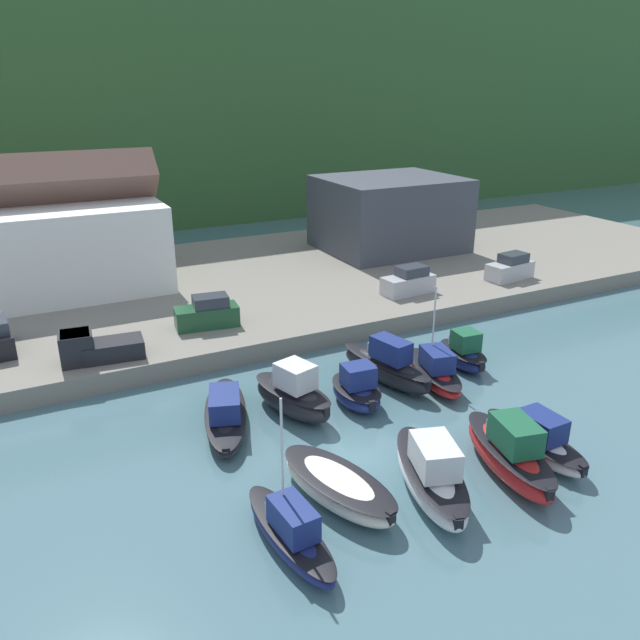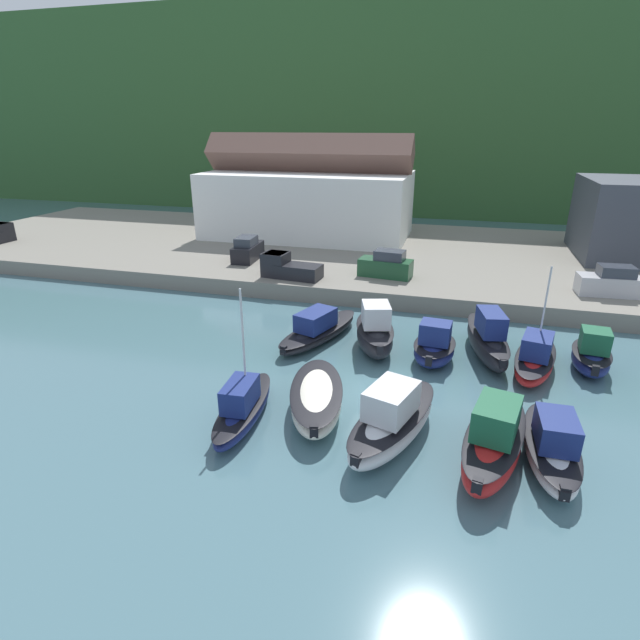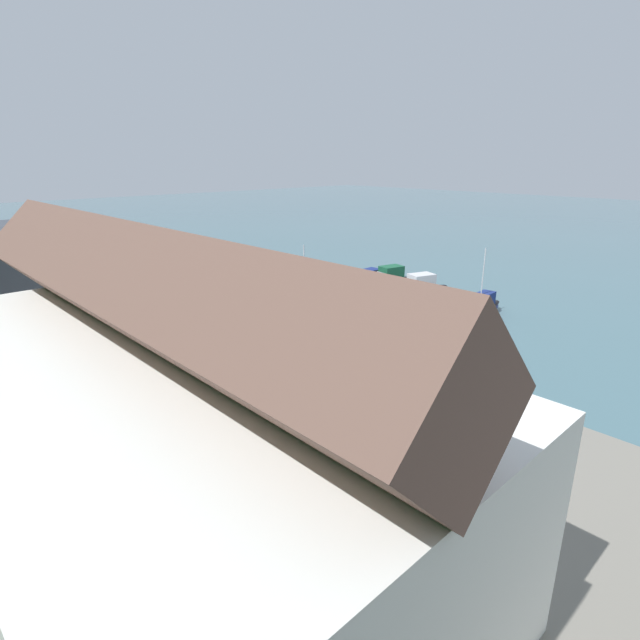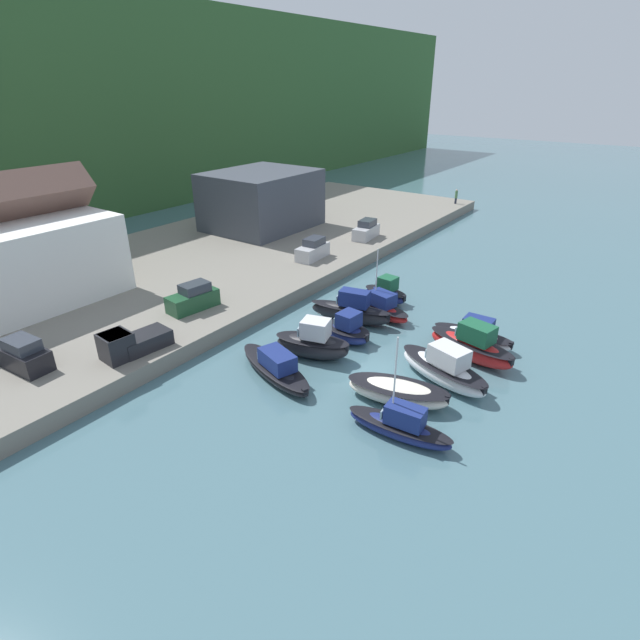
% 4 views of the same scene
% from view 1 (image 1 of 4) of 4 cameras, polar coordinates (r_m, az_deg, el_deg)
% --- Properties ---
extents(ground_plane, '(320.00, 320.00, 0.00)m').
position_cam_1_polar(ground_plane, '(30.92, 2.86, -12.11)').
color(ground_plane, '#476B75').
extents(hillside_backdrop, '(240.00, 74.68, 29.33)m').
position_cam_1_polar(hillside_backdrop, '(112.02, -21.45, 18.52)').
color(hillside_backdrop, '#335B2D').
rests_on(hillside_backdrop, ground_plane).
extents(quay_promenade, '(102.72, 27.97, 1.29)m').
position_cam_1_polar(quay_promenade, '(52.47, -11.23, 2.57)').
color(quay_promenade, gray).
rests_on(quay_promenade, ground_plane).
extents(harbor_clubhouse, '(21.88, 11.32, 10.67)m').
position_cam_1_polar(harbor_clubhouse, '(53.39, -25.98, 6.20)').
color(harbor_clubhouse, white).
rests_on(harbor_clubhouse, quay_promenade).
extents(yacht_club_building, '(12.83, 10.62, 6.96)m').
position_cam_1_polar(yacht_club_building, '(62.19, 6.37, 9.65)').
color(yacht_club_building, '#3D424C').
rests_on(yacht_club_building, quay_promenade).
extents(moored_boat_0, '(4.54, 8.11, 2.04)m').
position_cam_1_polar(moored_boat_0, '(33.15, -8.64, -8.44)').
color(moored_boat_0, black).
rests_on(moored_boat_0, ground_plane).
extents(moored_boat_1, '(3.65, 5.97, 3.01)m').
position_cam_1_polar(moored_boat_1, '(33.71, -2.49, -6.87)').
color(moored_boat_1, black).
rests_on(moored_boat_1, ground_plane).
extents(moored_boat_2, '(2.68, 4.32, 2.45)m').
position_cam_1_polar(moored_boat_2, '(34.79, 3.36, -6.40)').
color(moored_boat_2, navy).
rests_on(moored_boat_2, ground_plane).
extents(moored_boat_3, '(3.17, 7.25, 2.91)m').
position_cam_1_polar(moored_boat_3, '(37.24, 6.11, -4.23)').
color(moored_boat_3, black).
rests_on(moored_boat_3, ground_plane).
extents(moored_boat_4, '(3.38, 6.57, 5.90)m').
position_cam_1_polar(moored_boat_4, '(37.74, 10.40, -4.57)').
color(moored_boat_4, red).
rests_on(moored_boat_4, ground_plane).
extents(moored_boat_5, '(2.41, 4.40, 2.45)m').
position_cam_1_polar(moored_boat_5, '(40.19, 12.95, -3.01)').
color(moored_boat_5, navy).
rests_on(moored_boat_5, ground_plane).
extents(moored_boat_6, '(2.11, 6.43, 6.27)m').
position_cam_1_polar(moored_boat_6, '(25.22, -2.73, -18.75)').
color(moored_boat_6, navy).
rests_on(moored_boat_6, ground_plane).
extents(moored_boat_7, '(4.00, 6.93, 1.35)m').
position_cam_1_polar(moored_boat_7, '(27.51, 1.66, -14.98)').
color(moored_boat_7, white).
rests_on(moored_boat_7, ground_plane).
extents(moored_boat_8, '(4.28, 7.37, 2.77)m').
position_cam_1_polar(moored_boat_8, '(28.12, 10.11, -13.69)').
color(moored_boat_8, silver).
rests_on(moored_boat_8, ground_plane).
extents(moored_boat_9, '(3.58, 7.10, 2.88)m').
position_cam_1_polar(moored_boat_9, '(30.20, 16.94, -11.59)').
color(moored_boat_9, red).
rests_on(moored_boat_9, ground_plane).
extents(moored_boat_10, '(2.11, 6.19, 2.27)m').
position_cam_1_polar(moored_boat_10, '(32.13, 19.09, -10.29)').
color(moored_boat_10, white).
rests_on(moored_boat_10, ground_plane).
extents(parked_car_0, '(4.38, 2.28, 2.16)m').
position_cam_1_polar(parked_car_0, '(54.84, 17.01, 4.55)').
color(parked_car_0, '#B7B7BC').
rests_on(parked_car_0, quay_promenade).
extents(parked_car_1, '(4.32, 2.09, 2.16)m').
position_cam_1_polar(parked_car_1, '(49.28, 8.12, 3.47)').
color(parked_car_1, '#B7B7BC').
rests_on(parked_car_1, quay_promenade).
extents(parked_car_3, '(4.39, 2.31, 2.16)m').
position_cam_1_polar(parked_car_3, '(42.76, -10.24, 0.59)').
color(parked_car_3, '#1E4C2D').
rests_on(parked_car_3, quay_promenade).
extents(pickup_truck_0, '(4.89, 2.39, 1.90)m').
position_cam_1_polar(pickup_truck_0, '(39.35, -19.91, -2.37)').
color(pickup_truck_0, black).
rests_on(pickup_truck_0, quay_promenade).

